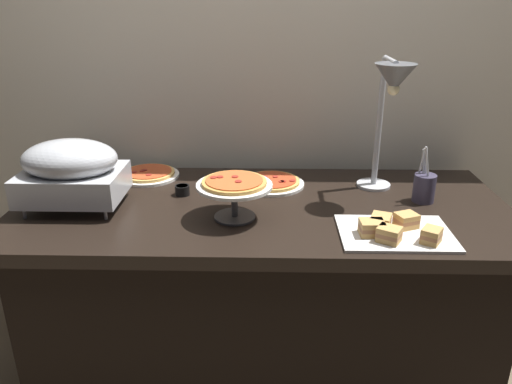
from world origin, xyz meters
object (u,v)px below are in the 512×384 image
Objects in this scene: chafing_dish at (71,170)px; sandwich_platter at (394,230)px; utensil_holder at (424,187)px; pizza_plate_center at (272,182)px; heat_lamp at (391,93)px; pizza_plate_front at (148,174)px; pizza_plate_raised_stand at (234,188)px; sauce_cup_near at (182,190)px.

sandwich_platter is (1.15, -0.22, -0.13)m from chafing_dish.
pizza_plate_center is at bearing 164.88° from utensil_holder.
utensil_holder is (0.18, 0.30, 0.04)m from sandwich_platter.
heat_lamp is 0.61m from pizza_plate_center.
chafing_dish is 1.62× the size of utensil_holder.
chafing_dish reaches higher than utensil_holder.
pizza_plate_front is 0.98× the size of pizza_plate_center.
utensil_holder is (0.73, 0.17, -0.06)m from pizza_plate_raised_stand.
pizza_plate_raised_stand reaches higher than sauce_cup_near.
chafing_dish is 0.62m from pizza_plate_raised_stand.
sauce_cup_near is at bearing 136.43° from pizza_plate_raised_stand.
pizza_plate_raised_stand reaches higher than sandwich_platter.
sandwich_platter is (0.41, -0.46, 0.01)m from pizza_plate_center.
chafing_dish is 1.34× the size of pizza_plate_center.
sandwich_platter reaches higher than sauce_cup_near.
pizza_plate_raised_stand reaches higher than pizza_plate_center.
chafing_dish is at bearing 169.27° from sandwich_platter.
utensil_holder is at bearing 58.87° from sandwich_platter.
heat_lamp is at bearing 5.19° from chafing_dish.
sauce_cup_near is at bearing 178.43° from heat_lamp.
heat_lamp reaches higher than sandwich_platter.
pizza_plate_raised_stand is (-0.14, -0.33, 0.10)m from pizza_plate_center.
sauce_cup_near is at bearing -48.17° from pizza_plate_front.
sandwich_platter is 1.65× the size of utensil_holder.
pizza_plate_center is at bearing 18.16° from chafing_dish.
pizza_plate_front is 1.17m from utensil_holder.
chafing_dish reaches higher than sandwich_platter.
pizza_plate_center is (0.55, -0.09, 0.00)m from pizza_plate_front.
sandwich_platter is 0.36m from utensil_holder.
pizza_plate_center is at bearing 162.23° from heat_lamp.
heat_lamp reaches higher than pizza_plate_center.
pizza_plate_raised_stand is 4.61× the size of sauce_cup_near.
sandwich_platter is at bearing -24.33° from sauce_cup_near.
chafing_dish is at bearing -120.83° from pizza_plate_front.
sauce_cup_near is at bearing 18.43° from chafing_dish.
chafing_dish reaches higher than pizza_plate_raised_stand.
utensil_holder reaches higher than pizza_plate_center.
sauce_cup_near is (0.19, -0.21, 0.01)m from pizza_plate_front.
sandwich_platter is (0.95, -0.55, 0.01)m from pizza_plate_front.
pizza_plate_center is 0.37m from pizza_plate_raised_stand.
heat_lamp is 1.08m from pizza_plate_front.
pizza_plate_front is 1.19× the size of utensil_holder.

